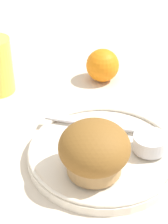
# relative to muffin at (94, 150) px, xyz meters

# --- Properties ---
(ground_plane) EXTENTS (3.00, 3.00, 0.00)m
(ground_plane) POSITION_rel_muffin_xyz_m (0.02, 0.06, -0.06)
(ground_plane) COLOR beige
(plate) EXTENTS (0.23, 0.23, 0.02)m
(plate) POSITION_rel_muffin_xyz_m (0.03, 0.04, -0.05)
(plate) COLOR silver
(plate) RESTS_ON ground_plane
(muffin) EXTENTS (0.10, 0.10, 0.08)m
(muffin) POSITION_rel_muffin_xyz_m (0.00, 0.00, 0.00)
(muffin) COLOR tan
(muffin) RESTS_ON plate
(cream_ramekin) EXTENTS (0.05, 0.05, 0.02)m
(cream_ramekin) POSITION_rel_muffin_xyz_m (0.09, 0.02, -0.02)
(cream_ramekin) COLOR silver
(cream_ramekin) RESTS_ON plate
(berry_pair) EXTENTS (0.03, 0.02, 0.02)m
(berry_pair) POSITION_rel_muffin_xyz_m (0.01, 0.09, -0.03)
(berry_pair) COLOR maroon
(berry_pair) RESTS_ON plate
(butter_knife) EXTENTS (0.18, 0.11, 0.00)m
(butter_knife) POSITION_rel_muffin_xyz_m (0.04, 0.10, -0.03)
(butter_knife) COLOR silver
(butter_knife) RESTS_ON plate
(orange_fruit) EXTENTS (0.07, 0.07, 0.07)m
(orange_fruit) POSITION_rel_muffin_xyz_m (0.10, 0.28, -0.02)
(orange_fruit) COLOR orange
(orange_fruit) RESTS_ON ground_plane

